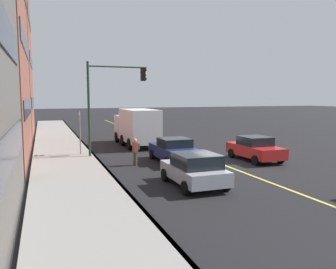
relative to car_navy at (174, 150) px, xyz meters
The scene contains 11 objects.
ground 2.80m from the car_navy, 113.14° to the right, with size 200.00×200.00×0.00m, color black.
sidewalk_slab 6.46m from the car_navy, 99.50° to the left, with size 80.00×3.99×0.15m, color gray.
curb_edge 4.60m from the car_navy, 103.49° to the left, with size 80.00×0.16×0.15m, color slate.
lane_stripe_center 2.80m from the car_navy, 113.14° to the right, with size 80.00×0.16×0.01m, color #D8CC4C.
car_navy is the anchor object (origin of this frame).
car_silver 5.81m from the car_navy, 168.36° to the left, with size 3.88×2.12×1.54m.
car_red 5.27m from the car_navy, 103.71° to the right, with size 4.19×2.02×1.55m.
truck_white 7.80m from the car_navy, ahead, with size 6.94×2.49×3.05m.
pedestrian_with_backpack 2.50m from the car_navy, 93.71° to the left, with size 0.40×0.39×1.62m.
traffic_light_mast 5.79m from the car_navy, 46.12° to the left, with size 0.28×4.06×6.35m.
street_sign_post 6.78m from the car_navy, 51.51° to the left, with size 0.60×0.08×3.13m.
Camera 1 is at (-18.62, 10.11, 4.11)m, focal length 36.60 mm.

